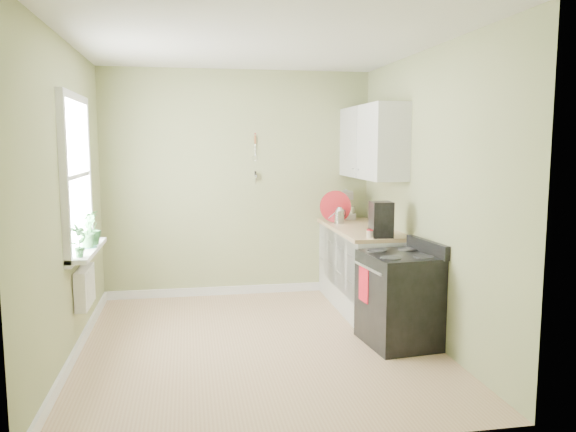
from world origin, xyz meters
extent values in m
cube|color=tan|center=(0.00, 0.00, -0.01)|extent=(3.20, 3.60, 0.02)
cube|color=white|center=(0.00, 0.00, 2.71)|extent=(3.20, 3.60, 0.02)
cube|color=#9BA06D|center=(0.00, 1.81, 1.35)|extent=(3.20, 0.02, 2.70)
cube|color=#9BA06D|center=(-1.61, 0.00, 1.35)|extent=(0.02, 3.60, 2.70)
cube|color=#9BA06D|center=(1.61, 0.00, 1.35)|extent=(0.02, 3.60, 2.70)
cube|color=silver|center=(1.30, 1.00, 0.43)|extent=(0.60, 1.60, 0.87)
cube|color=tan|center=(1.29, 1.00, 0.89)|extent=(0.64, 1.60, 0.04)
cube|color=silver|center=(1.43, 1.10, 1.85)|extent=(0.35, 1.40, 0.80)
cube|color=white|center=(-1.59, 0.30, 1.55)|extent=(0.02, 1.00, 1.30)
cube|color=white|center=(-1.57, 0.30, 2.24)|extent=(0.06, 1.14, 0.07)
cube|color=white|center=(-1.57, 0.30, 0.86)|extent=(0.06, 1.14, 0.07)
cube|color=white|center=(-1.57, 0.30, 1.55)|extent=(0.04, 1.00, 0.04)
cube|color=white|center=(-1.51, 0.30, 0.88)|extent=(0.18, 1.14, 0.04)
cube|color=white|center=(-1.54, 0.25, 0.55)|extent=(0.12, 0.50, 0.35)
cylinder|color=tan|center=(0.20, 1.78, 1.88)|extent=(0.02, 0.02, 0.10)
cylinder|color=silver|center=(0.20, 1.78, 1.76)|extent=(0.01, 0.01, 0.16)
cylinder|color=silver|center=(0.20, 1.78, 1.42)|extent=(0.01, 0.14, 0.14)
cube|color=black|center=(1.27, -0.19, 0.41)|extent=(0.66, 0.74, 0.81)
cube|color=black|center=(1.27, -0.19, 0.83)|extent=(0.66, 0.74, 0.03)
cube|color=black|center=(1.54, -0.19, 0.90)|extent=(0.13, 0.69, 0.13)
cylinder|color=#B2B2B7|center=(0.97, -0.19, 0.72)|extent=(0.08, 0.56, 0.02)
cube|color=#AA1320|center=(0.97, -0.10, 0.56)|extent=(0.04, 0.20, 0.34)
cube|color=#B2B2B7|center=(1.34, 1.72, 0.95)|extent=(0.25, 0.32, 0.08)
cube|color=#B2B2B7|center=(1.34, 1.84, 1.08)|extent=(0.13, 0.10, 0.21)
cube|color=#B2B2B7|center=(1.34, 1.74, 1.20)|extent=(0.19, 0.31, 0.09)
sphere|color=#B2B2B7|center=(1.34, 1.84, 1.23)|extent=(0.11, 0.11, 0.11)
cylinder|color=silver|center=(1.34, 1.66, 1.00)|extent=(0.16, 0.16, 0.13)
cylinder|color=silver|center=(1.12, 1.31, 0.99)|extent=(0.11, 0.11, 0.15)
cone|color=silver|center=(1.12, 1.31, 1.09)|extent=(0.11, 0.11, 0.04)
cylinder|color=silver|center=(1.04, 1.31, 1.01)|extent=(0.11, 0.04, 0.08)
cube|color=black|center=(1.28, 0.33, 1.09)|extent=(0.22, 0.24, 0.35)
cylinder|color=black|center=(1.25, 0.33, 0.98)|extent=(0.11, 0.11, 0.12)
cylinder|color=#AE1D25|center=(1.10, 1.42, 1.10)|extent=(0.38, 0.07, 0.38)
cylinder|color=#BCAA96|center=(1.16, 0.30, 0.95)|extent=(0.07, 0.07, 0.07)
cylinder|color=#AE1D25|center=(1.16, 0.30, 0.99)|extent=(0.08, 0.08, 0.01)
imported|color=#306A34|center=(-1.50, -0.14, 1.04)|extent=(0.17, 0.18, 0.28)
imported|color=#306A34|center=(-1.50, 0.29, 1.05)|extent=(0.16, 0.18, 0.30)
imported|color=#306A34|center=(-1.50, 0.46, 1.06)|extent=(0.24, 0.24, 0.32)
camera|label=1|loc=(-0.60, -4.93, 1.83)|focal=35.00mm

